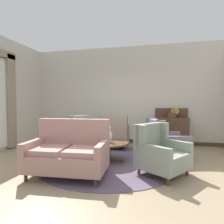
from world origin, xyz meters
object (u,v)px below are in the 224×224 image
Objects in this scene: sideboard at (171,130)px; gramophone at (173,111)px; armchair_back_corner at (160,153)px; settee at (68,153)px; armchair_near_sideboard at (115,134)px; armchair_foreground_right at (80,136)px; porcelain_vase at (109,135)px; coffee_table at (108,145)px; armchair_far_left at (164,142)px.

gramophone is (0.04, -0.08, 0.60)m from sideboard.
sideboard is at bearing 26.75° from armchair_back_corner.
gramophone reaches higher than settee.
armchair_near_sideboard is at bearing -159.49° from gramophone.
armchair_near_sideboard is at bearing 157.00° from armchair_foreground_right.
porcelain_vase is 0.32× the size of armchair_back_corner.
gramophone reaches higher than sideboard.
armchair_far_left reaches higher than coffee_table.
gramophone reaches higher than armchair_far_left.
coffee_table is 1.30m from armchair_foreground_right.
armchair_far_left reaches higher than porcelain_vase.
armchair_foreground_right reaches higher than porcelain_vase.
coffee_table is at bearing -126.95° from sideboard.
sideboard is (2.04, 3.06, 0.10)m from settee.
sideboard is at bearing -159.58° from armchair_near_sideboard.
settee is 1.25× the size of sideboard.
armchair_foreground_right is (-2.20, 1.35, 0.01)m from armchair_back_corner.
settee is (-0.53, -1.01, -0.19)m from porcelain_vase.
armchair_far_left is at bearing 23.36° from coffee_table.
armchair_near_sideboard is 0.84× the size of sideboard.
armchair_foreground_right is at bearing 68.37° from armchair_far_left.
settee is 1.40× the size of armchair_far_left.
porcelain_vase is 0.33× the size of armchair_far_left.
porcelain_vase is at bearing -18.19° from coffee_table.
armchair_near_sideboard is (0.37, 2.33, 0.01)m from settee.
settee is 1.49× the size of armchair_near_sideboard.
armchair_near_sideboard is at bearing 76.97° from settee.
gramophone is (2.62, 1.17, 0.69)m from armchair_foreground_right.
porcelain_vase is 2.55m from gramophone.
armchair_back_corner is 1.13m from armchair_far_left.
porcelain_vase is 1.16m from settee.
armchair_far_left is 2.35× the size of gramophone.
armchair_near_sideboard is at bearing 96.94° from porcelain_vase.
armchair_near_sideboard reaches higher than armchair_back_corner.
settee is at bearing -117.71° from porcelain_vase.
armchair_back_corner is 1.04× the size of armchair_far_left.
armchair_far_left is at bearing 28.99° from armchair_back_corner.
porcelain_vase is at bearing -126.41° from sideboard.
porcelain_vase is at bearing 58.29° from settee.
armchair_near_sideboard is 1.82m from sideboard.
gramophone is (1.58, 1.95, 0.74)m from coffee_table.
sideboard is (0.37, 2.61, 0.10)m from armchair_back_corner.
coffee_table is at bearing 92.95° from armchair_near_sideboard.
settee reaches higher than coffee_table.
porcelain_vase is 0.35× the size of armchair_near_sideboard.
armchair_near_sideboard reaches higher than armchair_far_left.
settee is 3.68m from sideboard.
armchair_near_sideboard is 0.94× the size of armchair_far_left.
armchair_foreground_right is 2.95m from gramophone.
armchair_back_corner is (1.67, 0.45, -0.01)m from settee.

